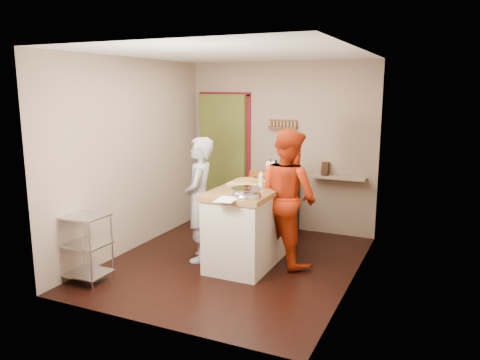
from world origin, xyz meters
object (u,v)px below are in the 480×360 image
object	(u,v)px
person_stripe	(199,200)
person_red	(288,197)
stove	(275,204)
island	(248,224)
wire_shelving	(86,245)

from	to	relation	value
person_stripe	person_red	distance (m)	1.13
stove	person_stripe	distance (m)	1.59
person_stripe	person_red	world-z (taller)	person_red
island	person_red	distance (m)	0.61
wire_shelving	person_stripe	size ratio (longest dim) A/B	0.50
island	stove	bearing A→B (deg)	95.54
person_stripe	person_red	bearing A→B (deg)	92.13
stove	person_stripe	xyz separation A→B (m)	(-0.49, -1.47, 0.35)
stove	person_red	distance (m)	1.29
person_stripe	wire_shelving	bearing A→B (deg)	-53.44
stove	person_red	world-z (taller)	person_red
person_red	stove	bearing A→B (deg)	-30.96
stove	wire_shelving	xyz separation A→B (m)	(-1.33, -2.62, -0.01)
person_stripe	person_red	size ratio (longest dim) A/B	0.93
stove	person_stripe	size ratio (longest dim) A/B	0.63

